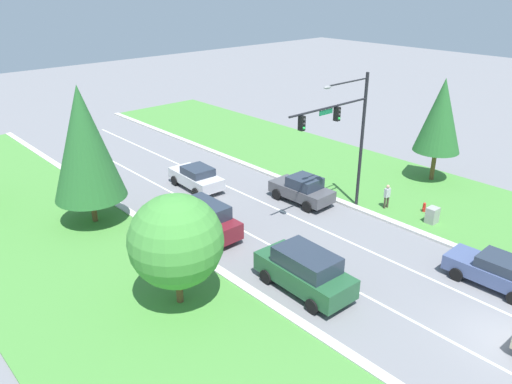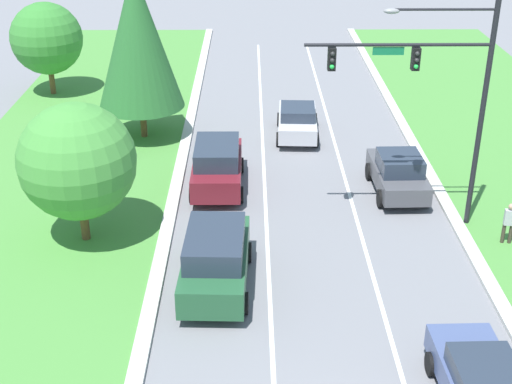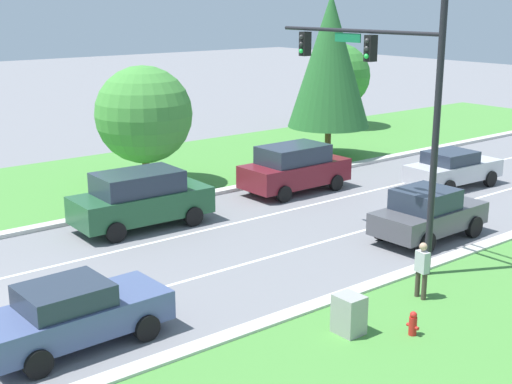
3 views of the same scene
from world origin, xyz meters
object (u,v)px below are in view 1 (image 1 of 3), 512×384
Objects in this scene: pedestrian at (387,196)px; fire_hydrant at (424,208)px; conifer_mid_left_tree at (84,143)px; oak_far_left_tree at (176,241)px; slate_blue_sedan at (495,271)px; silver_sedan at (196,177)px; traffic_signal_mast at (345,127)px; forest_suv at (305,270)px; graphite_sedan at (302,189)px; conifer_far_right_tree at (441,116)px; burgundy_suv at (203,219)px; utility_cabinet at (432,216)px.

fire_hydrant is at bearing 132.94° from pedestrian.
pedestrian is at bearing -36.23° from conifer_mid_left_tree.
pedestrian is at bearing -1.66° from oak_far_left_tree.
pedestrian is (3.51, 8.59, 0.12)m from slate_blue_sedan.
silver_sedan is 19.94m from slate_blue_sedan.
traffic_signal_mast is 10.05m from forest_suv.
traffic_signal_mast reaches higher than silver_sedan.
traffic_signal_mast reaches higher than graphite_sedan.
oak_far_left_tree is (-22.40, -0.18, -1.67)m from conifer_far_right_tree.
fire_hydrant is at bearing -8.07° from oak_far_left_tree.
conifer_mid_left_tree reaches higher than burgundy_suv.
traffic_signal_mast is at bearing -62.56° from silver_sedan.
forest_suv is 0.61× the size of conifer_mid_left_tree.
silver_sedan reaches higher than slate_blue_sedan.
fire_hydrant is (11.98, 0.72, -0.74)m from forest_suv.
utility_cabinet is at bearing -12.59° from oak_far_left_tree.
silver_sedan is 17.76m from conifer_far_right_tree.
utility_cabinet is at bearing -59.49° from silver_sedan.
oak_far_left_tree reaches higher than utility_cabinet.
forest_suv is 7.31× the size of fire_hydrant.
utility_cabinet is 21.10m from conifer_mid_left_tree.
conifer_far_right_tree reaches higher than oak_far_left_tree.
oak_far_left_tree is at bearing -179.55° from conifer_far_right_tree.
burgundy_suv is 1.08× the size of slate_blue_sedan.
conifer_far_right_tree is (6.46, 3.74, 4.37)m from utility_cabinet.
conifer_mid_left_tree is at bearing 149.47° from graphite_sedan.
graphite_sedan is 0.59× the size of conifer_far_right_tree.
conifer_mid_left_tree is at bearing -175.99° from silver_sedan.
graphite_sedan is 0.95× the size of silver_sedan.
conifer_far_right_tree is (9.52, -0.95, -0.79)m from traffic_signal_mast.
burgundy_suv is 12.01m from pedestrian.
traffic_signal_mast is 1.87× the size of silver_sedan.
oak_far_left_tree reaches higher than pedestrian.
silver_sedan is 1.03× the size of slate_blue_sedan.
burgundy_suv is (-7.66, 0.63, 0.14)m from graphite_sedan.
traffic_signal_mast reaches higher than pedestrian.
forest_suv is at bearing -88.35° from burgundy_suv.
oak_far_left_tree is at bearing 142.13° from slate_blue_sedan.
forest_suv is 0.95× the size of oak_far_left_tree.
conifer_far_right_tree is at bearing -22.08° from graphite_sedan.
burgundy_suv is 0.58× the size of conifer_mid_left_tree.
slate_blue_sedan is 0.60× the size of conifer_far_right_tree.
pedestrian is (3.25, -4.41, 0.02)m from graphite_sedan.
oak_far_left_tree reaches higher than silver_sedan.
graphite_sedan is 13.00m from slate_blue_sedan.
slate_blue_sedan is at bearing -36.64° from oak_far_left_tree.
conifer_far_right_tree is at bearing -5.70° from traffic_signal_mast.
silver_sedan is at bearing 77.47° from forest_suv.
silver_sedan reaches higher than utility_cabinet.
graphite_sedan is 13.93m from conifer_mid_left_tree.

